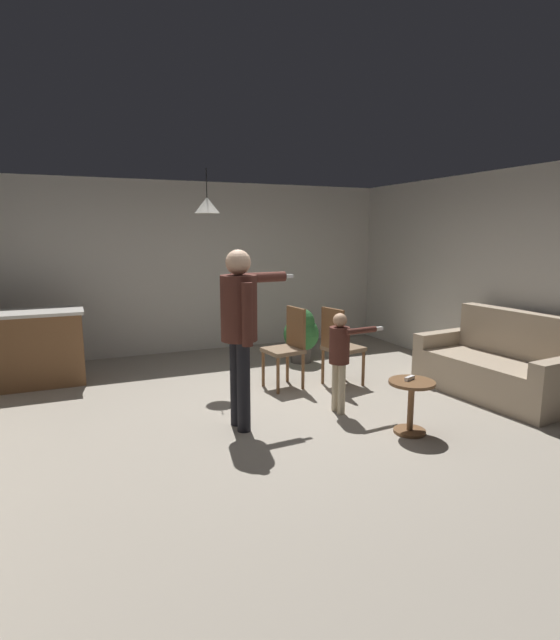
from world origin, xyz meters
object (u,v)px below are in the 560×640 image
dining_chair_by_counter (288,344)px  kitchen_counter (32,348)px  couch_floral (497,368)px  dining_chair_near_wall (339,344)px  person_child (340,351)px  side_table_by_couch (411,400)px  potted_plant_corner (301,333)px  spare_remote_on_table (410,378)px  person_adult (240,320)px

dining_chair_by_counter → kitchen_counter: bearing=57.3°
couch_floral → dining_chair_by_counter: same height
couch_floral → dining_chair_by_counter: (-2.15, 1.25, 0.21)m
couch_floral → dining_chair_near_wall: 1.88m
person_child → dining_chair_by_counter: 1.05m
side_table_by_couch → potted_plant_corner: (0.16, 2.79, 0.12)m
person_child → potted_plant_corner: 2.12m
dining_chair_by_counter → couch_floral: bearing=-128.5°
dining_chair_by_counter → dining_chair_near_wall: size_ratio=1.00×
couch_floral → dining_chair_by_counter: 2.50m
dining_chair_by_counter → potted_plant_corner: bearing=-41.6°
dining_chair_by_counter → potted_plant_corner: size_ratio=1.24×
kitchen_counter → spare_remote_on_table: bearing=-41.9°
person_adult → kitchen_counter: bearing=-143.4°
side_table_by_couch → dining_chair_near_wall: dining_chair_near_wall is taller
kitchen_counter → couch_floral: bearing=-26.9°
couch_floral → person_child: 2.05m
kitchen_counter → potted_plant_corner: 3.61m
dining_chair_near_wall → potted_plant_corner: 1.24m
person_adult → person_child: size_ratio=1.62×
couch_floral → dining_chair_by_counter: size_ratio=1.87×
person_child → dining_chair_near_wall: person_child is taller
spare_remote_on_table → potted_plant_corner: bearing=86.6°
person_child → potted_plant_corner: size_ratio=1.34×
couch_floral → dining_chair_by_counter: bearing=54.4°
person_child → dining_chair_near_wall: size_ratio=1.08×
kitchen_counter → potted_plant_corner: kitchen_counter is taller
dining_chair_by_counter → potted_plant_corner: dining_chair_by_counter is taller
kitchen_counter → spare_remote_on_table: kitchen_counter is taller
dining_chair_by_counter → dining_chair_near_wall: same height
person_adult → spare_remote_on_table: 1.72m
person_child → kitchen_counter: bearing=-132.1°
kitchen_counter → person_adult: (1.98, -2.35, 0.61)m
side_table_by_couch → spare_remote_on_table: bearing=91.7°
dining_chair_near_wall → potted_plant_corner: size_ratio=1.24×
dining_chair_by_counter → potted_plant_corner: (0.66, 1.01, -0.10)m
potted_plant_corner → spare_remote_on_table: size_ratio=6.23×
person_adult → dining_chair_near_wall: (1.55, 0.80, -0.54)m
kitchen_counter → side_table_by_couch: (3.43, -3.11, -0.15)m
kitchen_counter → potted_plant_corner: bearing=-5.1°
couch_floral → person_child: person_child is taller
kitchen_counter → side_table_by_couch: size_ratio=2.42×
person_child → spare_remote_on_table: person_child is taller
kitchen_counter → person_adult: 3.13m
kitchen_counter → potted_plant_corner: (3.60, -0.32, -0.03)m
potted_plant_corner → dining_chair_by_counter: bearing=-123.3°
person_child → dining_chair_by_counter: size_ratio=1.08×
spare_remote_on_table → dining_chair_near_wall: bearing=86.2°
person_child → dining_chair_by_counter: person_child is taller
dining_chair_near_wall → couch_floral: bearing=43.7°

